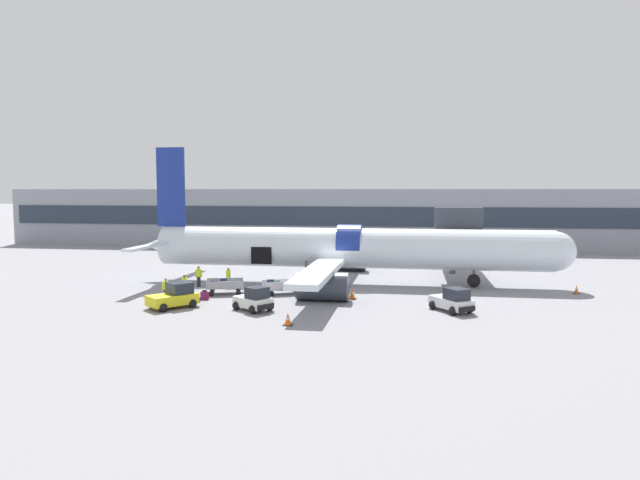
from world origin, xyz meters
The scene contains 17 objects.
ground_plane centered at (0.00, 0.00, 0.00)m, with size 500.00×500.00×0.00m, color gray.
terminal_strip centered at (0.00, 34.63, 3.93)m, with size 101.39×8.74×7.86m.
jet_bridge_stub centered at (9.58, 9.68, 4.48)m, with size 3.89×11.91×6.30m.
airplane centered at (0.28, 3.10, 2.87)m, with size 35.49×28.82×11.35m.
baggage_tug_lead centered at (-9.61, -8.16, 0.71)m, with size 3.26×3.48×1.64m.
baggage_tug_mid centered at (-4.15, -8.27, 0.67)m, with size 2.91×2.65×1.58m.
baggage_tug_rear centered at (8.40, -6.52, 0.67)m, with size 2.83×3.27×1.56m.
baggage_cart_loading centered at (-7.86, -2.80, 0.55)m, with size 3.80×2.70×1.17m.
baggage_cart_queued centered at (-3.60, -2.10, 0.51)m, with size 3.89×2.63×1.09m.
ground_crew_loader_a centered at (-10.44, -4.44, 0.85)m, with size 0.52×0.52×1.61m.
ground_crew_loader_b centered at (-11.04, -0.13, 0.88)m, with size 0.58×0.40×1.68m.
ground_crew_driver centered at (-8.59, -0.05, 0.83)m, with size 0.50×0.51×1.58m.
ground_crew_supervisor centered at (-11.27, -5.79, 0.82)m, with size 0.51×0.49×1.55m.
suitcase_on_tarmac_upright centered at (-8.62, -5.24, 0.29)m, with size 0.55×0.28×0.69m.
safety_cone_nose centered at (18.00, 1.40, 0.31)m, with size 0.44×0.44×0.66m.
safety_cone_engine_left centered at (-1.16, -11.81, 0.35)m, with size 0.56×0.56×0.74m.
safety_cone_wingtip centered at (1.65, -3.31, 0.37)m, with size 0.60×0.60×0.79m.
Camera 1 is at (5.79, -43.18, 7.72)m, focal length 32.00 mm.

